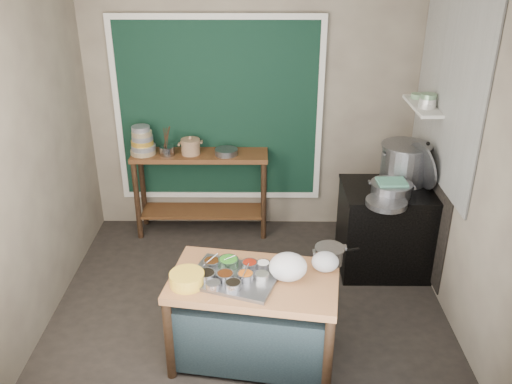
{
  "coord_description": "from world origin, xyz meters",
  "views": [
    {
      "loc": [
        0.09,
        -4.11,
        3.07
      ],
      "look_at": [
        0.06,
        0.25,
        0.98
      ],
      "focal_mm": 38.0,
      "sensor_mm": 36.0,
      "label": 1
    }
  ],
  "objects_px": {
    "stove_block": "(387,230)",
    "yellow_basin": "(187,279)",
    "back_counter": "(202,193)",
    "stock_pot": "(404,163)",
    "ceramic_crock": "(191,148)",
    "utensil_cup": "(167,151)",
    "condiment_tray": "(234,277)",
    "saucepan": "(329,255)",
    "steamer": "(391,189)",
    "prep_table": "(254,318)"
  },
  "relations": [
    {
      "from": "prep_table",
      "to": "ceramic_crock",
      "type": "bearing_deg",
      "value": 117.91
    },
    {
      "from": "prep_table",
      "to": "condiment_tray",
      "type": "bearing_deg",
      "value": -164.55
    },
    {
      "from": "stock_pot",
      "to": "prep_table",
      "type": "bearing_deg",
      "value": -134.28
    },
    {
      "from": "condiment_tray",
      "to": "utensil_cup",
      "type": "xyz_separation_m",
      "value": [
        -0.79,
        1.99,
        0.23
      ]
    },
    {
      "from": "yellow_basin",
      "to": "utensil_cup",
      "type": "relative_size",
      "value": 1.62
    },
    {
      "from": "prep_table",
      "to": "condiment_tray",
      "type": "xyz_separation_m",
      "value": [
        -0.15,
        -0.02,
        0.39
      ]
    },
    {
      "from": "saucepan",
      "to": "steamer",
      "type": "height_order",
      "value": "steamer"
    },
    {
      "from": "stove_block",
      "to": "saucepan",
      "type": "xyz_separation_m",
      "value": [
        -0.72,
        -1.08,
        0.39
      ]
    },
    {
      "from": "condiment_tray",
      "to": "utensil_cup",
      "type": "distance_m",
      "value": 2.15
    },
    {
      "from": "yellow_basin",
      "to": "utensil_cup",
      "type": "distance_m",
      "value": 2.12
    },
    {
      "from": "prep_table",
      "to": "utensil_cup",
      "type": "xyz_separation_m",
      "value": [
        -0.94,
        1.97,
        0.62
      ]
    },
    {
      "from": "yellow_basin",
      "to": "ceramic_crock",
      "type": "height_order",
      "value": "ceramic_crock"
    },
    {
      "from": "condiment_tray",
      "to": "stock_pot",
      "type": "distance_m",
      "value": 2.2
    },
    {
      "from": "condiment_tray",
      "to": "stock_pot",
      "type": "height_order",
      "value": "stock_pot"
    },
    {
      "from": "prep_table",
      "to": "stove_block",
      "type": "height_order",
      "value": "stove_block"
    },
    {
      "from": "steamer",
      "to": "stove_block",
      "type": "bearing_deg",
      "value": 72.24
    },
    {
      "from": "ceramic_crock",
      "to": "stock_pot",
      "type": "distance_m",
      "value": 2.19
    },
    {
      "from": "prep_table",
      "to": "stock_pot",
      "type": "height_order",
      "value": "stock_pot"
    },
    {
      "from": "utensil_cup",
      "to": "steamer",
      "type": "xyz_separation_m",
      "value": [
        2.19,
        -0.82,
        -0.05
      ]
    },
    {
      "from": "saucepan",
      "to": "yellow_basin",
      "type": "bearing_deg",
      "value": -179.82
    },
    {
      "from": "back_counter",
      "to": "yellow_basin",
      "type": "bearing_deg",
      "value": -86.92
    },
    {
      "from": "prep_table",
      "to": "yellow_basin",
      "type": "distance_m",
      "value": 0.65
    },
    {
      "from": "prep_table",
      "to": "steamer",
      "type": "height_order",
      "value": "steamer"
    },
    {
      "from": "yellow_basin",
      "to": "saucepan",
      "type": "distance_m",
      "value": 1.12
    },
    {
      "from": "stove_block",
      "to": "condiment_tray",
      "type": "relative_size",
      "value": 1.43
    },
    {
      "from": "prep_table",
      "to": "ceramic_crock",
      "type": "relative_size",
      "value": 5.82
    },
    {
      "from": "stove_block",
      "to": "saucepan",
      "type": "bearing_deg",
      "value": -123.6
    },
    {
      "from": "saucepan",
      "to": "utensil_cup",
      "type": "distance_m",
      "value": 2.33
    },
    {
      "from": "back_counter",
      "to": "stock_pot",
      "type": "distance_m",
      "value": 2.19
    },
    {
      "from": "stove_block",
      "to": "condiment_tray",
      "type": "bearing_deg",
      "value": -137.76
    },
    {
      "from": "yellow_basin",
      "to": "ceramic_crock",
      "type": "bearing_deg",
      "value": 95.63
    },
    {
      "from": "condiment_tray",
      "to": "saucepan",
      "type": "distance_m",
      "value": 0.78
    },
    {
      "from": "yellow_basin",
      "to": "steamer",
      "type": "height_order",
      "value": "steamer"
    },
    {
      "from": "condiment_tray",
      "to": "yellow_basin",
      "type": "relative_size",
      "value": 2.46
    },
    {
      "from": "utensil_cup",
      "to": "stock_pot",
      "type": "distance_m",
      "value": 2.43
    },
    {
      "from": "stove_block",
      "to": "yellow_basin",
      "type": "relative_size",
      "value": 3.51
    },
    {
      "from": "condiment_tray",
      "to": "prep_table",
      "type": "bearing_deg",
      "value": 6.6
    },
    {
      "from": "stove_block",
      "to": "yellow_basin",
      "type": "distance_m",
      "value": 2.29
    },
    {
      "from": "stove_block",
      "to": "yellow_basin",
      "type": "xyz_separation_m",
      "value": [
        -1.79,
        -1.39,
        0.37
      ]
    },
    {
      "from": "condiment_tray",
      "to": "utensil_cup",
      "type": "bearing_deg",
      "value": 111.53
    },
    {
      "from": "back_counter",
      "to": "steamer",
      "type": "distance_m",
      "value": 2.1
    },
    {
      "from": "saucepan",
      "to": "ceramic_crock",
      "type": "xyz_separation_m",
      "value": [
        -1.28,
        1.78,
        0.21
      ]
    },
    {
      "from": "prep_table",
      "to": "stock_pot",
      "type": "xyz_separation_m",
      "value": [
        1.44,
        1.47,
        0.69
      ]
    },
    {
      "from": "ceramic_crock",
      "to": "saucepan",
      "type": "bearing_deg",
      "value": -54.35
    },
    {
      "from": "back_counter",
      "to": "stove_block",
      "type": "height_order",
      "value": "back_counter"
    },
    {
      "from": "utensil_cup",
      "to": "ceramic_crock",
      "type": "xyz_separation_m",
      "value": [
        0.24,
        0.03,
        0.02
      ]
    },
    {
      "from": "yellow_basin",
      "to": "utensil_cup",
      "type": "bearing_deg",
      "value": 102.32
    },
    {
      "from": "prep_table",
      "to": "steamer",
      "type": "bearing_deg",
      "value": 51.42
    },
    {
      "from": "saucepan",
      "to": "stock_pot",
      "type": "bearing_deg",
      "value": 39.57
    },
    {
      "from": "stove_block",
      "to": "saucepan",
      "type": "relative_size",
      "value": 3.78
    }
  ]
}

